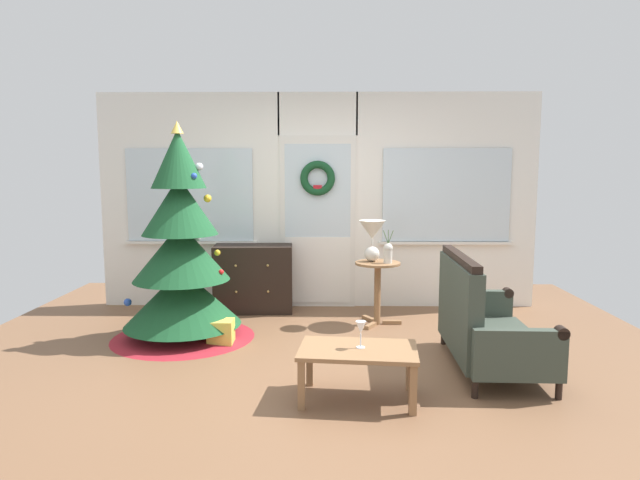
% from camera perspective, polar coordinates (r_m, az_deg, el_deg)
% --- Properties ---
extents(ground_plane, '(6.76, 6.76, 0.00)m').
position_cam_1_polar(ground_plane, '(4.85, -0.71, -12.64)').
color(ground_plane, brown).
extents(back_wall_with_door, '(5.20, 0.19, 2.55)m').
position_cam_1_polar(back_wall_with_door, '(6.65, -0.23, 4.08)').
color(back_wall_with_door, white).
rests_on(back_wall_with_door, ground).
extents(christmas_tree, '(1.40, 1.40, 2.11)m').
position_cam_1_polar(christmas_tree, '(5.56, -14.06, -2.33)').
color(christmas_tree, '#4C331E').
rests_on(christmas_tree, ground).
extents(dresser_cabinet, '(0.92, 0.48, 0.78)m').
position_cam_1_polar(dresser_cabinet, '(6.53, -6.85, -3.93)').
color(dresser_cabinet, black).
rests_on(dresser_cabinet, ground).
extents(settee_sofa, '(0.75, 1.40, 0.96)m').
position_cam_1_polar(settee_sofa, '(4.85, 16.29, -8.29)').
color(settee_sofa, black).
rests_on(settee_sofa, ground).
extents(side_table, '(0.50, 0.48, 0.68)m').
position_cam_1_polar(side_table, '(5.95, 5.94, -4.12)').
color(side_table, '#8E6642').
rests_on(side_table, ground).
extents(table_lamp, '(0.28, 0.28, 0.44)m').
position_cam_1_polar(table_lamp, '(5.91, 5.38, 0.51)').
color(table_lamp, silver).
rests_on(table_lamp, side_table).
extents(flower_vase, '(0.11, 0.10, 0.35)m').
position_cam_1_polar(flower_vase, '(5.85, 7.01, -1.24)').
color(flower_vase, beige).
rests_on(flower_vase, side_table).
extents(coffee_table, '(0.89, 0.60, 0.38)m').
position_cam_1_polar(coffee_table, '(4.07, 3.94, -11.77)').
color(coffee_table, '#8E6642').
rests_on(coffee_table, ground).
extents(wine_glass, '(0.08, 0.08, 0.20)m').
position_cam_1_polar(wine_glass, '(4.02, 4.21, -9.06)').
color(wine_glass, silver).
rests_on(wine_glass, coffee_table).
extents(gift_box, '(0.24, 0.21, 0.24)m').
position_cam_1_polar(gift_box, '(5.41, -10.14, -9.32)').
color(gift_box, '#D8C64C').
rests_on(gift_box, ground).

